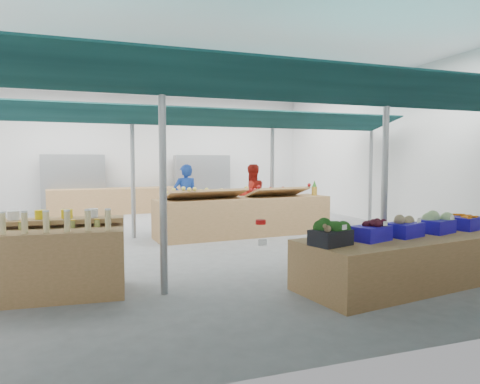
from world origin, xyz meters
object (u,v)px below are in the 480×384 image
Objects in this scene: vendor_left at (186,198)px; vendor_right at (252,196)px; bottle_shelf at (45,260)px; fruit_counter at (244,217)px; crate_stack at (401,249)px; veg_counter at (413,259)px.

vendor_right is (1.80, 0.00, 0.00)m from vendor_left.
bottle_shelf is 1.21× the size of vendor_right.
fruit_counter is 1.68m from vendor_left.
crate_stack is at bearing 94.86° from vendor_right.
vendor_left reaches higher than crate_stack.
vendor_left is at bearing 62.66° from bottle_shelf.
fruit_counter reaches higher than crate_stack.
fruit_counter is 2.50× the size of vendor_right.
vendor_left is (2.84, 4.65, 0.38)m from bottle_shelf.
vendor_left is (-1.20, 1.10, 0.40)m from fruit_counter.
vendor_left is at bearing 101.60° from veg_counter.
vendor_left reaches higher than veg_counter.
vendor_right reaches higher than fruit_counter.
vendor_right is (4.64, 4.65, 0.38)m from bottle_shelf.
vendor_left is (-2.17, 5.74, 0.50)m from veg_counter.
veg_counter is 6.15m from vendor_left.
fruit_counter is 4.06m from crate_stack.
vendor_left reaches higher than fruit_counter.
vendor_right reaches higher than crate_stack.
crate_stack is at bearing 50.86° from veg_counter.
bottle_shelf is 0.48× the size of fruit_counter.
crate_stack is (1.47, -3.78, -0.16)m from fruit_counter.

